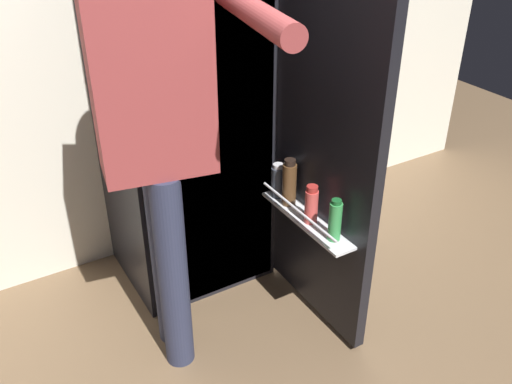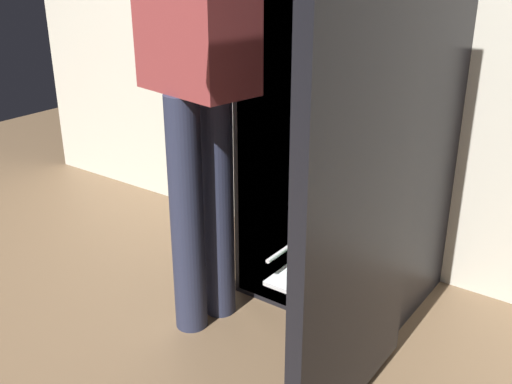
% 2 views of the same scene
% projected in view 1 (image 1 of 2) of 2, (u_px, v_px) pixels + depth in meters
% --- Properties ---
extents(ground_plane, '(6.95, 6.95, 0.00)m').
position_uv_depth(ground_plane, '(241.00, 324.00, 2.61)').
color(ground_plane, brown).
extents(kitchen_wall, '(4.40, 0.10, 2.58)m').
position_uv_depth(kitchen_wall, '(145.00, 2.00, 2.60)').
color(kitchen_wall, silver).
rests_on(kitchen_wall, ground_plane).
extents(refrigerator, '(0.72, 1.23, 1.73)m').
position_uv_depth(refrigerator, '(191.00, 114.00, 2.54)').
color(refrigerator, black).
rests_on(refrigerator, ground_plane).
extents(person, '(0.56, 0.78, 1.78)m').
position_uv_depth(person, '(158.00, 121.00, 1.95)').
color(person, '#2D334C').
rests_on(person, ground_plane).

